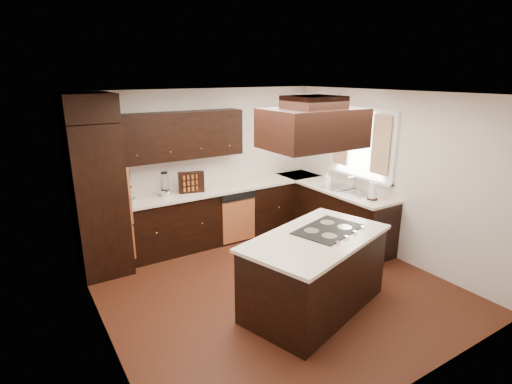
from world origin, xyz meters
TOP-DOWN VIEW (x-y plane):
  - floor at (0.00, 0.00)m, footprint 4.20×4.20m
  - ceiling at (0.00, 0.00)m, footprint 4.20×4.20m
  - wall_back at (0.00, 2.11)m, footprint 4.20×0.02m
  - wall_front at (0.00, -2.11)m, footprint 4.20×0.02m
  - wall_left at (-2.11, 0.00)m, footprint 0.02×4.20m
  - wall_right at (2.11, 0.00)m, footprint 0.02×4.20m
  - oven_column at (-1.78, 1.71)m, footprint 0.65×0.75m
  - wall_oven_face at (-1.43, 1.71)m, footprint 0.05×0.62m
  - base_cabinets_back at (0.03, 1.80)m, footprint 2.93×0.60m
  - base_cabinets_right at (1.80, 0.90)m, footprint 0.60×2.40m
  - countertop_back at (0.03, 1.79)m, footprint 2.93×0.63m
  - countertop_right at (1.79, 0.90)m, footprint 0.63×2.40m
  - upper_cabinets at (-0.43, 1.93)m, footprint 2.00×0.34m
  - dishwasher_front at (0.33, 1.50)m, footprint 0.60×0.05m
  - window_frame at (2.07, 0.55)m, footprint 0.06×1.32m
  - window_pane at (2.10, 0.55)m, footprint 0.00×1.20m
  - curtain_left at (2.01, 0.13)m, footprint 0.02×0.34m
  - curtain_right at (2.01, 0.97)m, footprint 0.02×0.34m
  - sink_rim at (1.80, 0.55)m, footprint 0.52×0.84m
  - island at (0.14, -0.64)m, footprint 1.95×1.42m
  - island_top at (0.14, -0.64)m, footprint 2.03×1.50m
  - cooktop at (0.40, -0.56)m, footprint 0.95×0.77m
  - range_hood at (0.10, -0.55)m, footprint 1.05×0.72m
  - hood_duct at (0.10, -0.55)m, footprint 0.55×0.50m
  - blender_base at (-0.78, 1.79)m, footprint 0.15×0.15m
  - blender_pitcher at (-0.78, 1.79)m, footprint 0.13×0.13m
  - spice_rack at (-0.36, 1.78)m, footprint 0.41×0.20m
  - mixing_bowl at (-1.36, 1.79)m, footprint 0.27×0.27m
  - soap_bottle at (1.79, 1.02)m, footprint 0.12×0.13m
  - paper_towel at (1.77, 0.00)m, footprint 0.15×0.15m

SIDE VIEW (x-z plane):
  - floor at x=0.00m, z-range -0.02..0.00m
  - dishwasher_front at x=0.33m, z-range 0.04..0.76m
  - base_cabinets_back at x=0.03m, z-range 0.00..0.88m
  - base_cabinets_right at x=1.80m, z-range 0.00..0.88m
  - island at x=0.14m, z-range 0.00..0.88m
  - countertop_back at x=0.03m, z-range 0.88..0.92m
  - countertop_right at x=1.79m, z-range 0.88..0.92m
  - island_top at x=0.14m, z-range 0.88..0.92m
  - sink_rim at x=1.80m, z-range 0.92..0.93m
  - cooktop at x=0.40m, z-range 0.92..0.93m
  - mixing_bowl at x=-1.36m, z-range 0.92..0.98m
  - blender_base at x=-0.78m, z-range 0.92..1.02m
  - soap_bottle at x=1.79m, z-range 0.92..1.13m
  - paper_towel at x=1.77m, z-range 0.92..1.18m
  - oven_column at x=-1.78m, z-range 0.00..2.12m
  - spice_rack at x=-0.36m, z-range 0.92..1.25m
  - wall_oven_face at x=-1.43m, z-range 0.73..1.51m
  - blender_pitcher at x=-0.78m, z-range 1.02..1.28m
  - wall_back at x=0.00m, z-range 0.00..2.50m
  - wall_front at x=0.00m, z-range 0.00..2.50m
  - wall_left at x=-2.11m, z-range 0.00..2.50m
  - wall_right at x=2.11m, z-range 0.00..2.50m
  - window_frame at x=2.07m, z-range 1.09..2.21m
  - window_pane at x=2.10m, z-range 1.15..2.15m
  - curtain_left at x=2.01m, z-range 1.25..2.15m
  - curtain_right at x=2.01m, z-range 1.25..2.15m
  - upper_cabinets at x=-0.43m, z-range 1.45..2.17m
  - range_hood at x=0.10m, z-range 1.95..2.37m
  - hood_duct at x=0.10m, z-range 2.37..2.50m
  - ceiling at x=0.00m, z-range 2.50..2.52m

